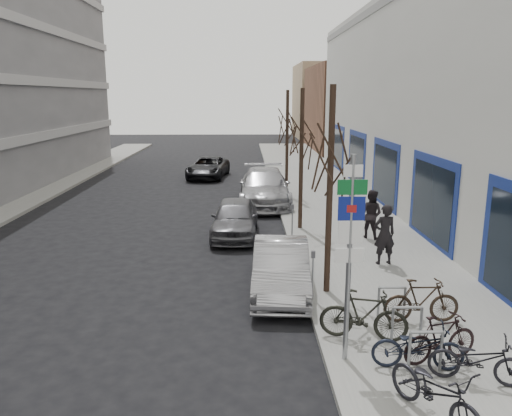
{
  "coord_description": "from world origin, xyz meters",
  "views": [
    {
      "loc": [
        0.44,
        -8.92,
        5.23
      ],
      "look_at": [
        0.76,
        5.36,
        2.0
      ],
      "focal_mm": 35.0,
      "sensor_mm": 36.0,
      "label": 1
    }
  ],
  "objects_px": {
    "meter_mid": "(292,218)",
    "highway_sign_pole": "(350,247)",
    "meter_front": "(313,270)",
    "lane_car": "(208,167)",
    "tree_mid": "(302,126)",
    "parked_car_front": "(281,268)",
    "meter_back": "(281,190)",
    "bike_near_left": "(436,387)",
    "bike_rack": "(407,320)",
    "pedestrian_far": "(371,214)",
    "parked_car_back": "(264,187)",
    "tree_near": "(331,142)",
    "bike_far_inner": "(422,300)",
    "tree_far": "(287,118)",
    "bike_near_right": "(441,338)",
    "parked_car_mid": "(235,218)",
    "pedestrian_near": "(385,234)",
    "bike_mid_curb": "(418,343)",
    "bike_mid_inner": "(364,314)",
    "bike_far_curb": "(478,356)"
  },
  "relations": [
    {
      "from": "bike_rack",
      "to": "pedestrian_far",
      "type": "bearing_deg",
      "value": 81.38
    },
    {
      "from": "meter_back",
      "to": "pedestrian_near",
      "type": "relative_size",
      "value": 0.68
    },
    {
      "from": "highway_sign_pole",
      "to": "meter_back",
      "type": "height_order",
      "value": "highway_sign_pole"
    },
    {
      "from": "highway_sign_pole",
      "to": "tree_near",
      "type": "xyz_separation_m",
      "value": [
        0.2,
        3.51,
        1.65
      ]
    },
    {
      "from": "bike_mid_inner",
      "to": "pedestrian_near",
      "type": "distance_m",
      "value": 5.18
    },
    {
      "from": "tree_mid",
      "to": "meter_mid",
      "type": "xyz_separation_m",
      "value": [
        -0.45,
        -1.5,
        -3.19
      ]
    },
    {
      "from": "bike_rack",
      "to": "parked_car_front",
      "type": "height_order",
      "value": "parked_car_front"
    },
    {
      "from": "highway_sign_pole",
      "to": "meter_mid",
      "type": "bearing_deg",
      "value": 91.68
    },
    {
      "from": "bike_near_left",
      "to": "tree_far",
      "type": "bearing_deg",
      "value": 66.05
    },
    {
      "from": "parked_car_back",
      "to": "highway_sign_pole",
      "type": "bearing_deg",
      "value": -85.65
    },
    {
      "from": "highway_sign_pole",
      "to": "lane_car",
      "type": "xyz_separation_m",
      "value": [
        -4.34,
        23.26,
        -1.78
      ]
    },
    {
      "from": "meter_mid",
      "to": "parked_car_front",
      "type": "distance_m",
      "value": 4.75
    },
    {
      "from": "bike_near_left",
      "to": "pedestrian_near",
      "type": "xyz_separation_m",
      "value": [
        1.25,
        7.56,
        0.36
      ]
    },
    {
      "from": "tree_mid",
      "to": "bike_mid_inner",
      "type": "distance_m",
      "value": 9.83
    },
    {
      "from": "bike_near_right",
      "to": "pedestrian_near",
      "type": "distance_m",
      "value": 5.84
    },
    {
      "from": "tree_near",
      "to": "pedestrian_near",
      "type": "xyz_separation_m",
      "value": [
        2.1,
        2.14,
        -3.01
      ]
    },
    {
      "from": "meter_mid",
      "to": "highway_sign_pole",
      "type": "bearing_deg",
      "value": -88.32
    },
    {
      "from": "tree_near",
      "to": "parked_car_back",
      "type": "height_order",
      "value": "tree_near"
    },
    {
      "from": "parked_car_back",
      "to": "lane_car",
      "type": "xyz_separation_m",
      "value": [
        -3.34,
        8.24,
        -0.19
      ]
    },
    {
      "from": "bike_near_left",
      "to": "parked_car_back",
      "type": "height_order",
      "value": "parked_car_back"
    },
    {
      "from": "bike_near_left",
      "to": "bike_near_right",
      "type": "relative_size",
      "value": 1.15
    },
    {
      "from": "bike_rack",
      "to": "tree_near",
      "type": "height_order",
      "value": "tree_near"
    },
    {
      "from": "highway_sign_pole",
      "to": "bike_mid_inner",
      "type": "height_order",
      "value": "highway_sign_pole"
    },
    {
      "from": "tree_near",
      "to": "bike_far_inner",
      "type": "xyz_separation_m",
      "value": [
        1.85,
        -1.92,
        -3.42
      ]
    },
    {
      "from": "bike_near_left",
      "to": "bike_far_inner",
      "type": "height_order",
      "value": "bike_near_left"
    },
    {
      "from": "bike_mid_curb",
      "to": "meter_front",
      "type": "bearing_deg",
      "value": 31.82
    },
    {
      "from": "meter_front",
      "to": "meter_mid",
      "type": "distance_m",
      "value": 5.5
    },
    {
      "from": "meter_back",
      "to": "bike_near_left",
      "type": "xyz_separation_m",
      "value": [
        1.3,
        -15.92,
        -0.19
      ]
    },
    {
      "from": "lane_car",
      "to": "bike_near_right",
      "type": "bearing_deg",
      "value": -68.14
    },
    {
      "from": "bike_far_curb",
      "to": "bike_near_right",
      "type": "bearing_deg",
      "value": 45.98
    },
    {
      "from": "bike_far_inner",
      "to": "parked_car_front",
      "type": "distance_m",
      "value": 3.78
    },
    {
      "from": "tree_far",
      "to": "meter_back",
      "type": "height_order",
      "value": "tree_far"
    },
    {
      "from": "highway_sign_pole",
      "to": "meter_front",
      "type": "relative_size",
      "value": 3.31
    },
    {
      "from": "parked_car_front",
      "to": "highway_sign_pole",
      "type": "bearing_deg",
      "value": -71.68
    },
    {
      "from": "bike_mid_curb",
      "to": "parked_car_mid",
      "type": "relative_size",
      "value": 0.41
    },
    {
      "from": "tree_mid",
      "to": "meter_mid",
      "type": "bearing_deg",
      "value": -106.7
    },
    {
      "from": "tree_mid",
      "to": "bike_near_left",
      "type": "xyz_separation_m",
      "value": [
        0.85,
        -11.92,
        -3.37
      ]
    },
    {
      "from": "bike_near_left",
      "to": "highway_sign_pole",
      "type": "bearing_deg",
      "value": 92.31
    },
    {
      "from": "tree_mid",
      "to": "lane_car",
      "type": "distance_m",
      "value": 14.42
    },
    {
      "from": "bike_near_right",
      "to": "parked_car_mid",
      "type": "xyz_separation_m",
      "value": [
        -4.15,
        9.54,
        0.06
      ]
    },
    {
      "from": "lane_car",
      "to": "highway_sign_pole",
      "type": "bearing_deg",
      "value": -72.3
    },
    {
      "from": "tree_far",
      "to": "meter_back",
      "type": "relative_size",
      "value": 4.33
    },
    {
      "from": "meter_front",
      "to": "lane_car",
      "type": "xyz_separation_m",
      "value": [
        -4.09,
        20.25,
        -0.24
      ]
    },
    {
      "from": "highway_sign_pole",
      "to": "parked_car_back",
      "type": "relative_size",
      "value": 0.71
    },
    {
      "from": "highway_sign_pole",
      "to": "bike_near_right",
      "type": "distance_m",
      "value": 2.56
    },
    {
      "from": "bike_near_right",
      "to": "pedestrian_far",
      "type": "bearing_deg",
      "value": -21.82
    },
    {
      "from": "tree_far",
      "to": "parked_car_mid",
      "type": "bearing_deg",
      "value": -109.65
    },
    {
      "from": "tree_mid",
      "to": "meter_front",
      "type": "relative_size",
      "value": 4.33
    },
    {
      "from": "bike_near_left",
      "to": "bike_mid_curb",
      "type": "height_order",
      "value": "bike_near_left"
    },
    {
      "from": "highway_sign_pole",
      "to": "pedestrian_near",
      "type": "distance_m",
      "value": 6.25
    }
  ]
}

